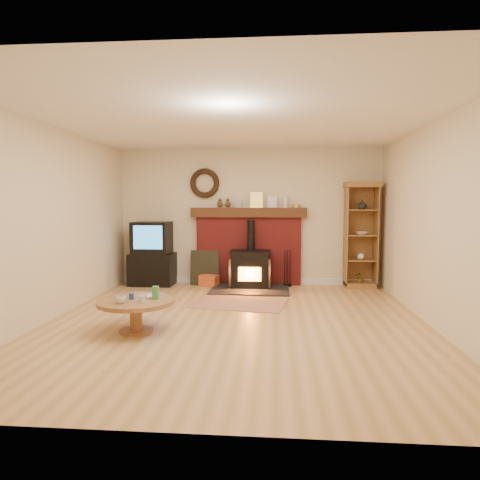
# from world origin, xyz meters

# --- Properties ---
(ground) EXTENTS (5.50, 5.50, 0.00)m
(ground) POSITION_xyz_m (0.00, 0.00, 0.00)
(ground) COLOR #B38A4A
(ground) RESTS_ON ground
(room_shell) EXTENTS (5.02, 5.52, 2.61)m
(room_shell) POSITION_xyz_m (-0.02, 0.09, 1.72)
(room_shell) COLOR beige
(room_shell) RESTS_ON ground
(chimney_breast) EXTENTS (2.20, 0.22, 1.78)m
(chimney_breast) POSITION_xyz_m (0.00, 2.67, 0.80)
(chimney_breast) COLOR maroon
(chimney_breast) RESTS_ON ground
(wood_stove) EXTENTS (1.40, 1.00, 1.26)m
(wood_stove) POSITION_xyz_m (0.06, 2.27, 0.34)
(wood_stove) COLOR black
(wood_stove) RESTS_ON ground
(area_rug) EXTENTS (1.57, 1.20, 0.01)m
(area_rug) POSITION_xyz_m (-0.05, 1.08, 0.01)
(area_rug) COLOR brown
(area_rug) RESTS_ON ground
(tv_unit) EXTENTS (0.84, 0.61, 1.21)m
(tv_unit) POSITION_xyz_m (-1.84, 2.47, 0.58)
(tv_unit) COLOR black
(tv_unit) RESTS_ON ground
(curio_cabinet) EXTENTS (0.63, 0.45, 1.95)m
(curio_cabinet) POSITION_xyz_m (2.09, 2.55, 0.98)
(curio_cabinet) COLOR brown
(curio_cabinet) RESTS_ON ground
(firelog_box) EXTENTS (0.40, 0.32, 0.21)m
(firelog_box) POSITION_xyz_m (-0.73, 2.40, 0.11)
(firelog_box) COLOR gold
(firelog_box) RESTS_ON ground
(leaning_painting) EXTENTS (0.55, 0.15, 0.66)m
(leaning_painting) POSITION_xyz_m (-0.84, 2.55, 0.33)
(leaning_painting) COLOR black
(leaning_painting) RESTS_ON ground
(fire_tools) EXTENTS (0.16, 0.16, 0.70)m
(fire_tools) POSITION_xyz_m (0.74, 2.50, 0.13)
(fire_tools) COLOR black
(fire_tools) RESTS_ON ground
(coffee_table) EXTENTS (0.93, 0.93, 0.56)m
(coffee_table) POSITION_xyz_m (-1.18, -0.52, 0.32)
(coffee_table) COLOR brown
(coffee_table) RESTS_ON ground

